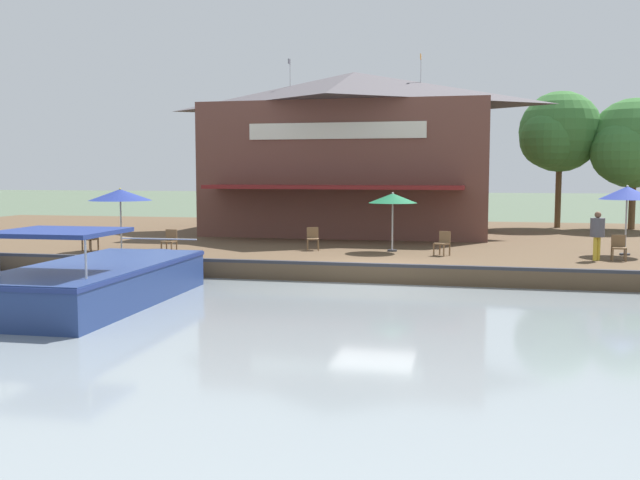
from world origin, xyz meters
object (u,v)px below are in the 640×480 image
(person_at_quay_edge, at_px, (597,230))
(cafe_chair_back_row_seat, at_px, (170,240))
(cafe_chair_mid_patio, at_px, (313,237))
(tree_behind_restaurant, at_px, (632,145))
(tree_downstream_bank, at_px, (557,134))
(patio_umbrella_by_entrance, at_px, (120,195))
(waterfront_restaurant, at_px, (354,151))
(patio_umbrella_mid_patio_right, at_px, (627,193))
(cafe_chair_under_first_umbrella, at_px, (443,242))
(cafe_chair_far_corner_seat, at_px, (91,238))
(patio_umbrella_mid_patio_left, at_px, (393,198))
(cafe_chair_beside_entrance, at_px, (619,246))
(motorboat_mid_row, at_px, (112,277))

(person_at_quay_edge, bearing_deg, cafe_chair_back_row_seat, -86.06)
(cafe_chair_mid_patio, bearing_deg, cafe_chair_back_row_seat, -66.22)
(tree_behind_restaurant, height_order, tree_downstream_bank, tree_downstream_bank)
(person_at_quay_edge, bearing_deg, patio_umbrella_by_entrance, -87.33)
(waterfront_restaurant, xyz_separation_m, person_at_quay_edge, (9.96, 9.91, -2.94))
(patio_umbrella_mid_patio_right, relative_size, tree_behind_restaurant, 0.37)
(waterfront_restaurant, relative_size, patio_umbrella_mid_patio_right, 5.51)
(tree_downstream_bank, bearing_deg, cafe_chair_under_first_umbrella, -19.79)
(cafe_chair_mid_patio, relative_size, cafe_chair_back_row_seat, 1.00)
(patio_umbrella_mid_patio_right, height_order, cafe_chair_far_corner_seat, patio_umbrella_mid_patio_right)
(patio_umbrella_mid_patio_right, bearing_deg, tree_downstream_bank, -174.80)
(patio_umbrella_mid_patio_left, height_order, cafe_chair_beside_entrance, patio_umbrella_mid_patio_left)
(cafe_chair_back_row_seat, xyz_separation_m, tree_behind_restaurant, (-15.23, 18.39, 3.81))
(cafe_chair_far_corner_seat, xyz_separation_m, tree_downstream_bank, (-15.42, 18.04, 4.46))
(motorboat_mid_row, bearing_deg, tree_behind_restaurant, 141.48)
(waterfront_restaurant, relative_size, cafe_chair_far_corner_seat, 15.95)
(person_at_quay_edge, height_order, tree_behind_restaurant, tree_behind_restaurant)
(cafe_chair_far_corner_seat, bearing_deg, motorboat_mid_row, 34.14)
(cafe_chair_under_first_umbrella, bearing_deg, patio_umbrella_mid_patio_left, -116.79)
(cafe_chair_back_row_seat, distance_m, cafe_chair_under_first_umbrella, 9.77)
(cafe_chair_back_row_seat, height_order, tree_downstream_bank, tree_downstream_bank)
(cafe_chair_back_row_seat, bearing_deg, cafe_chair_far_corner_seat, -93.37)
(patio_umbrella_by_entrance, xyz_separation_m, patio_umbrella_mid_patio_left, (-2.10, 9.83, -0.13))
(cafe_chair_mid_patio, height_order, cafe_chair_back_row_seat, same)
(patio_umbrella_mid_patio_left, xyz_separation_m, person_at_quay_edge, (1.32, 6.93, -0.94))
(patio_umbrella_by_entrance, relative_size, cafe_chair_far_corner_seat, 2.75)
(waterfront_restaurant, bearing_deg, cafe_chair_beside_entrance, 47.16)
(patio_umbrella_by_entrance, distance_m, patio_umbrella_mid_patio_left, 10.05)
(patio_umbrella_by_entrance, distance_m, cafe_chair_beside_entrance, 17.55)
(waterfront_restaurant, bearing_deg, cafe_chair_under_first_umbrella, 26.93)
(cafe_chair_mid_patio, bearing_deg, person_at_quay_edge, 83.62)
(patio_umbrella_by_entrance, distance_m, cafe_chair_back_row_seat, 2.61)
(cafe_chair_mid_patio, xyz_separation_m, cafe_chair_beside_entrance, (0.98, 10.60, 0.00))
(cafe_chair_back_row_seat, bearing_deg, patio_umbrella_mid_patio_right, 100.45)
(cafe_chair_mid_patio, height_order, cafe_chair_far_corner_seat, same)
(patio_umbrella_mid_patio_left, relative_size, cafe_chair_back_row_seat, 2.57)
(patio_umbrella_mid_patio_right, relative_size, person_at_quay_edge, 1.52)
(cafe_chair_mid_patio, height_order, cafe_chair_under_first_umbrella, same)
(tree_behind_restaurant, bearing_deg, cafe_chair_beside_entrance, -11.93)
(patio_umbrella_by_entrance, relative_size, tree_downstream_bank, 0.33)
(tree_behind_restaurant, relative_size, tree_downstream_bank, 0.93)
(cafe_chair_beside_entrance, bearing_deg, cafe_chair_back_row_seat, -85.78)
(cafe_chair_under_first_umbrella, bearing_deg, cafe_chair_beside_entrance, 87.56)
(motorboat_mid_row, bearing_deg, patio_umbrella_mid_patio_right, 122.25)
(cafe_chair_beside_entrance, height_order, tree_behind_restaurant, tree_behind_restaurant)
(cafe_chair_mid_patio, distance_m, person_at_quay_edge, 9.98)
(cafe_chair_mid_patio, xyz_separation_m, person_at_quay_edge, (1.11, 9.90, 0.54))
(waterfront_restaurant, bearing_deg, tree_behind_restaurant, 107.42)
(cafe_chair_back_row_seat, xyz_separation_m, person_at_quay_edge, (-1.01, 14.71, 0.54))
(waterfront_restaurant, xyz_separation_m, tree_downstream_bank, (-4.64, 9.99, 0.98))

